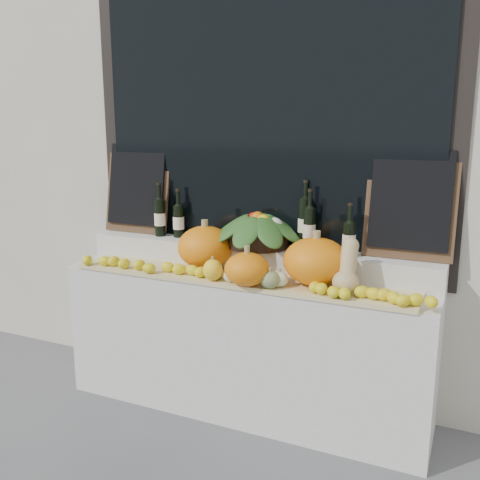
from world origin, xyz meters
The scene contains 18 objects.
storefront_facade centered at (0.00, 2.25, 2.25)m, with size 7.00×0.94×4.50m.
display_sill centered at (0.00, 1.52, 0.44)m, with size 2.30×0.55×0.88m, color silver.
rear_tier centered at (0.00, 1.68, 0.96)m, with size 2.30×0.25×0.16m, color silver.
straw_bedding centered at (0.00, 1.40, 0.89)m, with size 2.10×0.32×0.03m, color tan.
pumpkin_left centered at (-0.27, 1.51, 1.04)m, with size 0.34×0.34×0.27m, color orange.
pumpkin_right centered at (0.47, 1.45, 1.04)m, with size 0.37×0.37×0.27m, color orange.
pumpkin_center centered at (0.12, 1.28, 1.00)m, with size 0.25×0.25×0.19m, color orange.
butternut_squash centered at (0.66, 1.39, 1.03)m, with size 0.14×0.21×0.29m.
decorative_gourds centered at (0.07, 1.29, 0.96)m, with size 0.50×0.16×0.15m.
lemon_heap centered at (0.00, 1.29, 0.94)m, with size 2.20×0.16×0.06m, color yellow, non-canonical shape.
produce_bowl centered at (0.03, 1.66, 1.15)m, with size 0.61×0.61×0.23m.
wine_bottle_far_left centered at (-0.70, 1.68, 1.17)m, with size 0.08×0.08×0.37m.
wine_bottle_near_left centered at (-0.57, 1.70, 1.15)m, with size 0.08×0.08×0.33m.
wine_bottle_tall centered at (0.31, 1.74, 1.20)m, with size 0.08×0.08×0.42m.
wine_bottle_near_right centered at (0.35, 1.69, 1.18)m, with size 0.08×0.08×0.37m.
wine_bottle_far_right centered at (0.61, 1.63, 1.14)m, with size 0.08×0.08×0.31m.
chalkboard_left centered at (-0.92, 1.74, 1.36)m, with size 0.50×0.14×0.61m.
chalkboard_right centered at (0.92, 1.74, 1.36)m, with size 0.50×0.14×0.61m.
Camera 1 is at (1.27, -1.36, 1.80)m, focal length 40.00 mm.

